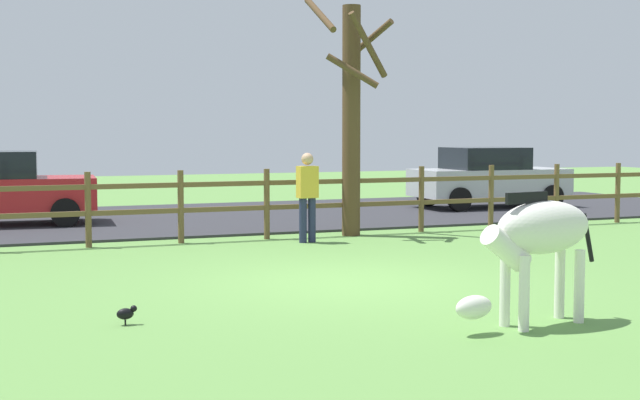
# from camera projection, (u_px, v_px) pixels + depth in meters

# --- Properties ---
(ground_plane) EXTENTS (60.00, 60.00, 0.00)m
(ground_plane) POSITION_uv_depth(u_px,v_px,m) (349.00, 282.00, 12.13)
(ground_plane) COLOR #5B8C42
(parking_asphalt) EXTENTS (28.00, 7.40, 0.05)m
(parking_asphalt) POSITION_uv_depth(u_px,v_px,m) (187.00, 218.00, 20.73)
(parking_asphalt) COLOR #2D2D33
(parking_asphalt) RESTS_ON ground_plane
(paddock_fence) EXTENTS (21.49, 0.11, 1.33)m
(paddock_fence) POSITION_uv_depth(u_px,v_px,m) (225.00, 201.00, 16.58)
(paddock_fence) COLOR brown
(paddock_fence) RESTS_ON ground_plane
(bare_tree) EXTENTS (1.52, 1.48, 4.65)m
(bare_tree) POSITION_uv_depth(u_px,v_px,m) (351.00, 111.00, 17.33)
(bare_tree) COLOR #513A23
(bare_tree) RESTS_ON ground_plane
(zebra) EXTENTS (1.93, 0.68, 1.41)m
(zebra) POSITION_uv_depth(u_px,v_px,m) (538.00, 238.00, 9.37)
(zebra) COLOR white
(zebra) RESTS_ON ground_plane
(crow_on_grass) EXTENTS (0.21, 0.10, 0.20)m
(crow_on_grass) POSITION_uv_depth(u_px,v_px,m) (126.00, 313.00, 9.44)
(crow_on_grass) COLOR black
(crow_on_grass) RESTS_ON ground_plane
(parked_car_silver) EXTENTS (4.04, 1.96, 1.56)m
(parked_car_silver) POSITION_uv_depth(u_px,v_px,m) (488.00, 177.00, 23.35)
(parked_car_silver) COLOR #B7BABF
(parked_car_silver) RESTS_ON parking_asphalt
(visitor_near_fence) EXTENTS (0.37, 0.24, 1.64)m
(visitor_near_fence) POSITION_uv_depth(u_px,v_px,m) (307.00, 193.00, 16.36)
(visitor_near_fence) COLOR #232847
(visitor_near_fence) RESTS_ON ground_plane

